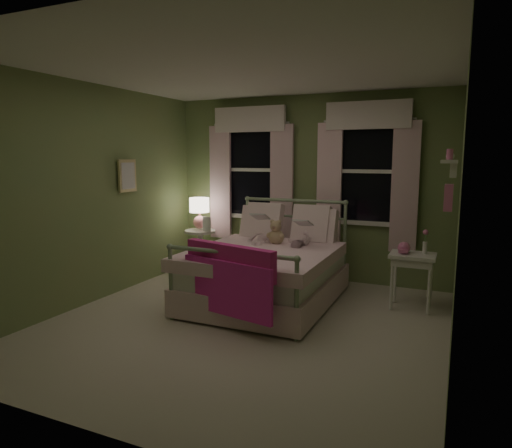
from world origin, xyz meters
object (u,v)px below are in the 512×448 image
at_px(table_lamp, 199,210).
at_px(nightstand_right, 412,262).
at_px(teddy_bear, 276,234).
at_px(nightstand_left, 200,245).
at_px(bed, 268,270).
at_px(child_left, 260,216).
at_px(child_right, 302,224).

bearing_deg(table_lamp, nightstand_right, -8.47).
relative_size(teddy_bear, nightstand_left, 0.49).
xyz_separation_m(table_lamp, nightstand_right, (3.09, -0.46, -0.40)).
distance_m(bed, table_lamp, 1.81).
relative_size(teddy_bear, table_lamp, 0.68).
bearing_deg(child_left, table_lamp, -36.41).
xyz_separation_m(child_right, table_lamp, (-1.76, 0.46, 0.04)).
bearing_deg(child_left, teddy_bear, 135.11).
xyz_separation_m(bed, teddy_bear, (-0.00, 0.26, 0.41)).
height_order(table_lamp, nightstand_right, table_lamp).
distance_m(bed, child_right, 0.73).
bearing_deg(teddy_bear, nightstand_left, 157.28).
xyz_separation_m(child_left, teddy_bear, (0.28, -0.16, -0.19)).
bearing_deg(nightstand_left, child_right, -14.66).
bearing_deg(teddy_bear, child_left, 150.50).
bearing_deg(table_lamp, child_right, -14.66).
height_order(child_right, table_lamp, child_right).
bearing_deg(nightstand_right, child_left, 179.97).
distance_m(child_left, child_right, 0.56).
distance_m(child_left, nightstand_left, 1.40).
xyz_separation_m(bed, nightstand_right, (1.62, 0.42, 0.17)).
bearing_deg(child_right, teddy_bear, 26.98).
xyz_separation_m(child_right, teddy_bear, (-0.28, -0.16, -0.12)).
bearing_deg(bed, teddy_bear, 90.00).
bearing_deg(child_right, bed, 53.88).
bearing_deg(teddy_bear, table_lamp, 157.28).
height_order(bed, table_lamp, bed).
height_order(child_right, nightstand_left, child_right).
relative_size(child_left, teddy_bear, 2.61).
height_order(child_left, nightstand_right, child_left).
height_order(bed, teddy_bear, bed).
height_order(child_left, teddy_bear, child_left).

